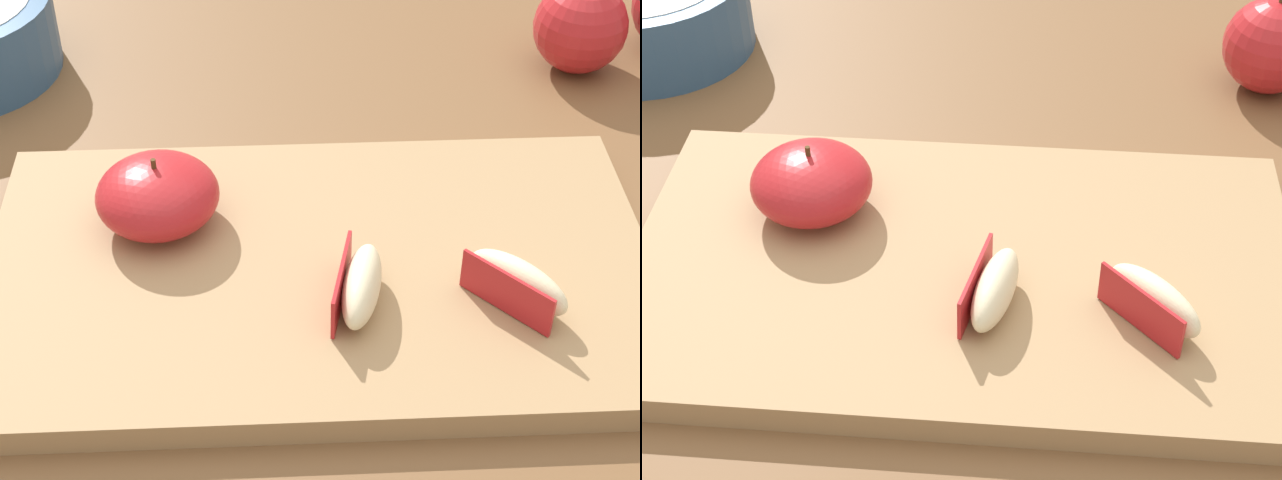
% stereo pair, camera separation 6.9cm
% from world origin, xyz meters
% --- Properties ---
extents(dining_table, '(1.10, 0.82, 0.76)m').
position_xyz_m(dining_table, '(0.00, 0.00, 0.64)').
color(dining_table, brown).
rests_on(dining_table, ground_plane).
extents(cutting_board, '(0.46, 0.28, 0.02)m').
position_xyz_m(cutting_board, '(-0.06, -0.07, 0.77)').
color(cutting_board, '#A37F56').
rests_on(cutting_board, dining_table).
extents(apple_half_skin_up, '(0.09, 0.09, 0.05)m').
position_xyz_m(apple_half_skin_up, '(-0.17, -0.02, 0.81)').
color(apple_half_skin_up, '#B21E23').
rests_on(apple_half_skin_up, cutting_board).
extents(apple_wedge_middle, '(0.04, 0.08, 0.03)m').
position_xyz_m(apple_wedge_middle, '(-0.03, -0.11, 0.80)').
color(apple_wedge_middle, beige).
rests_on(apple_wedge_middle, cutting_board).
extents(apple_wedge_front, '(0.07, 0.07, 0.03)m').
position_xyz_m(apple_wedge_front, '(0.07, -0.12, 0.80)').
color(apple_wedge_front, beige).
rests_on(apple_wedge_front, cutting_board).
extents(whole_apple_crimson, '(0.08, 0.08, 0.09)m').
position_xyz_m(whole_apple_crimson, '(0.19, 0.20, 0.80)').
color(whole_apple_crimson, '#B21E23').
rests_on(whole_apple_crimson, dining_table).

